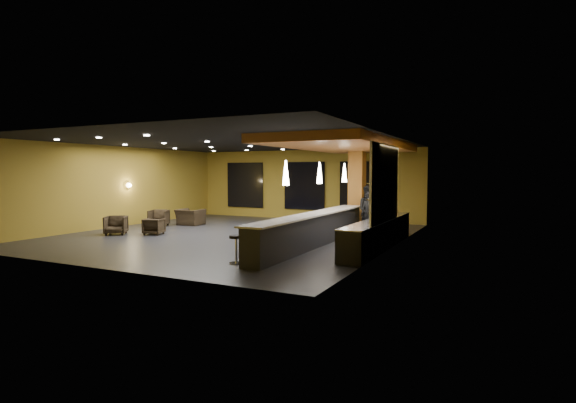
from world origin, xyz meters
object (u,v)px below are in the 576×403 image
at_px(prep_counter, 379,234).
at_px(armchair_a, 116,225).
at_px(bar_stool_1, 267,235).
at_px(bar_stool_3, 312,223).
at_px(bar_stool_0, 236,246).
at_px(bar_stool_4, 327,219).
at_px(staff_c, 388,212).
at_px(column, 357,187).
at_px(bar_counter, 313,230).
at_px(staff_a, 369,215).
at_px(staff_b, 369,210).
at_px(pendant_0, 286,173).
at_px(armchair_c, 159,218).
at_px(bar_stool_2, 291,230).
at_px(pendant_1, 320,173).
at_px(pendant_2, 344,173).
at_px(armchair_b, 154,226).

height_order(prep_counter, armchair_a, prep_counter).
bearing_deg(bar_stool_1, bar_stool_3, 89.62).
bearing_deg(bar_stool_0, bar_stool_4, 91.07).
relative_size(staff_c, bar_stool_1, 2.31).
bearing_deg(column, bar_counter, -90.00).
xyz_separation_m(bar_counter, column, (0.00, 4.60, 1.25)).
relative_size(staff_a, staff_b, 0.89).
bearing_deg(armchair_a, bar_counter, -27.26).
distance_m(column, bar_stool_3, 3.19).
relative_size(bar_counter, pendant_0, 11.43).
height_order(staff_b, bar_stool_0, staff_b).
distance_m(armchair_c, bar_stool_0, 9.25).
xyz_separation_m(armchair_c, bar_stool_4, (7.38, 1.41, 0.17)).
xyz_separation_m(staff_a, bar_stool_2, (-1.87, -2.68, -0.36)).
xyz_separation_m(staff_b, bar_stool_1, (-1.69, -4.94, -0.45)).
height_order(prep_counter, bar_stool_3, prep_counter).
xyz_separation_m(pendant_1, staff_a, (1.08, 2.11, -1.52)).
relative_size(pendant_2, bar_stool_1, 0.92).
relative_size(prep_counter, staff_c, 3.40).
height_order(prep_counter, pendant_2, pendant_2).
height_order(staff_a, bar_stool_4, staff_a).
relative_size(bar_counter, bar_stool_1, 10.47).
height_order(pendant_1, bar_stool_1, pendant_1).
xyz_separation_m(bar_stool_0, bar_stool_1, (-0.13, 1.91, 0.02)).
bearing_deg(bar_stool_0, bar_stool_1, 93.79).
bearing_deg(pendant_2, staff_a, -19.83).
relative_size(armchair_b, bar_stool_2, 0.94).
xyz_separation_m(bar_counter, prep_counter, (2.00, 0.50, -0.07)).
xyz_separation_m(pendant_1, pendant_2, (0.00, 2.50, 0.00)).
bearing_deg(bar_stool_1, staff_b, 71.08).
bearing_deg(armchair_b, prep_counter, 168.08).
distance_m(pendant_2, bar_stool_3, 2.34).
bearing_deg(bar_stool_4, armchair_b, -148.09).
bearing_deg(staff_a, pendant_1, -112.69).
height_order(bar_stool_0, bar_stool_1, bar_stool_1).
bearing_deg(bar_stool_1, pendant_2, 80.01).
relative_size(pendant_2, staff_a, 0.42).
height_order(pendant_1, staff_a, pendant_1).
relative_size(pendant_2, bar_stool_2, 0.96).
bearing_deg(column, prep_counter, -64.00).
distance_m(pendant_0, armchair_a, 8.13).
bearing_deg(pendant_0, prep_counter, 51.34).
bearing_deg(pendant_2, prep_counter, -51.34).
relative_size(armchair_a, bar_stool_2, 1.07).
height_order(pendant_0, armchair_c, pendant_0).
height_order(bar_counter, bar_stool_0, bar_counter).
distance_m(pendant_2, bar_stool_0, 6.81).
bearing_deg(bar_stool_4, bar_stool_2, -89.61).
xyz_separation_m(column, staff_a, (1.08, -1.99, -0.92)).
bearing_deg(bar_stool_4, prep_counter, -44.90).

